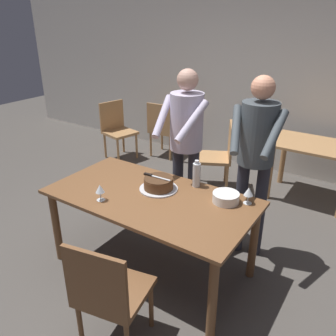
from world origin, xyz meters
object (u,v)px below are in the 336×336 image
Objects in this scene: main_dining_table at (151,206)px; wine_glass_far at (100,189)px; cake_knife at (152,176)px; background_chair_3 at (220,154)px; person_standing_beside at (256,150)px; chair_near_side at (109,292)px; plate_stack at (226,198)px; background_table at (313,156)px; cake_on_platter at (159,184)px; wine_glass_near at (249,192)px; water_bottle at (196,174)px; background_chair_0 at (117,128)px; background_chair_1 at (163,128)px; person_cutting_cake at (186,137)px.

main_dining_table is 12.31× the size of wine_glass_far.
background_chair_3 is at bearing 94.31° from cake_knife.
cake_knife is at bearing 121.60° from main_dining_table.
person_standing_beside reaches higher than main_dining_table.
chair_near_side reaches higher than main_dining_table.
plate_stack reaches higher than background_table.
cake_knife is at bearing -178.05° from cake_on_platter.
water_bottle is at bearing 175.73° from wine_glass_near.
cake_knife is 2.70m from background_chair_0.
background_chair_3 reaches higher than main_dining_table.
background_table is at bearing -4.27° from background_chair_1.
main_dining_table is 8.05× the size of plate_stack.
cake_on_platter is 0.20× the size of person_cutting_cake.
cake_knife is at bearing -41.72° from background_chair_0.
cake_on_platter is at bearing -56.60° from background_chair_1.
plate_stack is 0.88× the size of water_bottle.
person_standing_beside is at bearing -23.93° from background_chair_0.
background_chair_0 reaches higher than wine_glass_far.
water_bottle reaches higher than background_chair_0.
water_bottle is 2.62m from background_chair_1.
person_cutting_cake is 1.91× the size of background_chair_0.
main_dining_table is 0.84m from wine_glass_near.
wine_glass_far is (-0.88, -0.55, 0.06)m from plate_stack.
water_bottle is 0.28× the size of background_chair_1.
plate_stack is at bearing -97.59° from person_standing_beside.
background_chair_0 is (-2.01, 1.23, -0.58)m from person_cutting_cake.
cake_knife is 0.16× the size of person_cutting_cake.
background_chair_0 is 1.00× the size of background_chair_1.
cake_on_platter is 2.65m from background_chair_1.
wine_glass_near is 0.08× the size of person_standing_beside.
wine_glass_near is at bearing -94.33° from background_table.
chair_near_side is at bearing -49.58° from background_chair_0.
wine_glass_near is at bearing -23.06° from person_cutting_cake.
wine_glass_far is (-0.30, -0.29, 0.20)m from main_dining_table.
water_bottle is at bearing -33.63° from background_chair_0.
cake_knife is 0.48m from wine_glass_far.
cake_on_platter is at bearing 56.03° from wine_glass_far.
water_bottle is at bearing -45.62° from person_cutting_cake.
chair_near_side is at bearing -101.45° from background_table.
person_cutting_cake is (0.02, 0.54, 0.21)m from cake_knife.
wine_glass_far reaches higher than plate_stack.
wine_glass_near reaches higher than cake_on_platter.
cake_knife is at bearing -142.89° from water_bottle.
main_dining_table is at bearing -85.58° from cake_on_platter.
wine_glass_far is at bearing -148.82° from wine_glass_near.
wine_glass_near is at bearing -29.23° from background_chair_0.
background_chair_3 is at bearing 116.95° from plate_stack.
person_standing_beside is at bearing 38.51° from cake_knife.
background_chair_0 is at bearing 148.50° from person_cutting_cake.
cake_knife is 0.94m from person_standing_beside.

